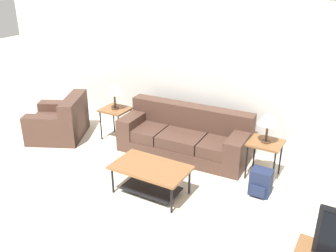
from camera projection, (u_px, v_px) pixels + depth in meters
wall_back at (203, 73)px, 6.59m from camera, size 9.19×0.06×2.60m
couch at (185, 138)px, 6.49m from camera, size 2.28×0.95×0.82m
armchair at (60, 122)px, 7.14m from camera, size 1.30×1.33×0.80m
coffee_table at (151, 173)px, 5.34m from camera, size 1.09×0.65×0.44m
side_table_left at (116, 112)px, 6.97m from camera, size 0.50×0.47×0.60m
side_table_right at (265, 146)px, 5.69m from camera, size 0.50×0.47×0.60m
table_lamp_left at (114, 88)px, 6.79m from camera, size 0.32×0.32×0.51m
table_lamp_right at (269, 118)px, 5.50m from camera, size 0.32×0.32×0.51m
backpack at (261, 183)px, 5.37m from camera, size 0.30×0.31×0.39m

